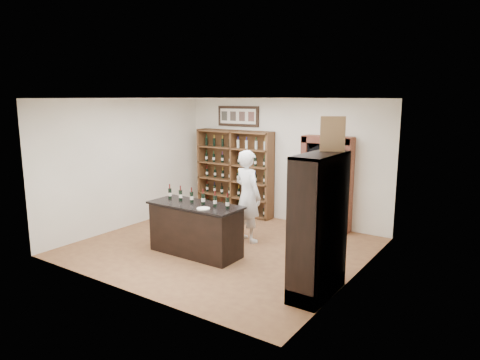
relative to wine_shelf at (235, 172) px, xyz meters
The scene contains 20 objects.
floor 2.89m from the wine_shelf, 60.87° to the right, with size 5.50×5.50×0.00m, color olive.
ceiling 3.28m from the wine_shelf, 60.87° to the right, with size 5.50×5.50×0.00m, color white.
wall_back 1.37m from the wine_shelf, ahead, with size 5.50×0.04×3.00m, color white.
wall_left 2.78m from the wine_shelf, 121.86° to the right, with size 0.04×5.00×3.00m, color white.
wall_right 4.69m from the wine_shelf, 29.94° to the right, with size 0.04×5.00×3.00m, color white.
wine_shelf is the anchor object (origin of this frame).
framed_picture 1.46m from the wine_shelf, 90.00° to the left, with size 1.25×0.04×0.52m, color black.
arched_doorway 2.55m from the wine_shelf, ahead, with size 1.17×0.35×2.17m.
emergency_light 2.86m from the wine_shelf, ahead, with size 0.30×0.10×0.10m, color white.
tasting_counter 3.19m from the wine_shelf, 69.44° to the right, with size 1.88×0.78×1.00m.
counter_bottle_0 2.89m from the wine_shelf, 82.44° to the right, with size 0.07×0.07×0.30m.
counter_bottle_1 2.94m from the wine_shelf, 76.87° to the right, with size 0.07×0.07×0.30m.
counter_bottle_2 3.02m from the wine_shelf, 71.54° to the right, with size 0.07×0.07×0.30m.
counter_bottle_3 3.12m from the wine_shelf, 66.52° to the right, with size 0.07×0.07×0.30m.
counter_bottle_4 3.25m from the wine_shelf, 61.85° to the right, with size 0.07×0.07×0.30m.
counter_bottle_5 3.39m from the wine_shelf, 57.56° to the right, with size 0.07×0.07×0.30m.
side_cabinet 5.02m from the wine_shelf, 40.21° to the right, with size 0.48×1.20×2.20m.
shopkeeper 2.29m from the wine_shelf, 48.57° to the right, with size 0.71×0.47×1.96m, color white.
plate 3.47m from the wine_shelf, 64.87° to the right, with size 0.24×0.24×0.02m, color silver.
wine_crate 4.93m from the wine_shelf, 36.73° to the right, with size 0.38×0.15×0.53m, color tan.
Camera 1 is at (5.01, -6.71, 2.99)m, focal length 32.00 mm.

